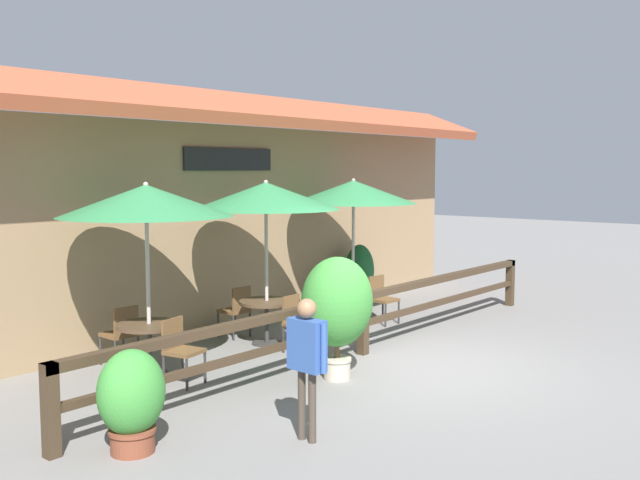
{
  "coord_description": "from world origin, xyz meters",
  "views": [
    {
      "loc": [
        -8.62,
        -5.32,
        2.82
      ],
      "look_at": [
        -0.39,
        1.58,
        1.76
      ],
      "focal_mm": 40.0,
      "sensor_mm": 36.0,
      "label": 1
    }
  ],
  "objects": [
    {
      "name": "chair_middle_streetside",
      "position": [
        -0.52,
        1.93,
        0.49
      ],
      "size": [
        0.45,
        0.45,
        0.87
      ],
      "rotation": [
        0.0,
        0.0,
        0.07
      ],
      "color": "brown",
      "rests_on": "ground"
    },
    {
      "name": "patio_umbrella_near",
      "position": [
        -2.76,
        2.66,
        2.4
      ],
      "size": [
        2.37,
        2.37,
        2.66
      ],
      "color": "#B7B2A8",
      "rests_on": "ground"
    },
    {
      "name": "potted_plant_entrance_palm",
      "position": [
        -4.54,
        0.55,
        0.55
      ],
      "size": [
        0.7,
        0.63,
        1.05
      ],
      "color": "brown",
      "rests_on": "ground"
    },
    {
      "name": "chair_near_wallside",
      "position": [
        -2.74,
        3.35,
        0.49
      ],
      "size": [
        0.43,
        0.43,
        0.87
      ],
      "rotation": [
        0.0,
        0.0,
        3.12
      ],
      "color": "brown",
      "rests_on": "ground"
    },
    {
      "name": "dining_table_middle",
      "position": [
        -0.47,
        2.63,
        0.57
      ],
      "size": [
        0.9,
        0.9,
        0.71
      ],
      "color": "#4C3826",
      "rests_on": "ground"
    },
    {
      "name": "potted_plant_small_flowering",
      "position": [
        3.25,
        3.55,
        0.67
      ],
      "size": [
        0.66,
        0.59,
        1.26
      ],
      "color": "brown",
      "rests_on": "ground"
    },
    {
      "name": "building_facade",
      "position": [
        -0.0,
        4.1,
        2.16
      ],
      "size": [
        14.28,
        1.49,
        4.23
      ],
      "color": "#997A56",
      "rests_on": "ground"
    },
    {
      "name": "patio_umbrella_far",
      "position": [
        2.01,
        2.77,
        2.4
      ],
      "size": [
        2.37,
        2.37,
        2.66
      ],
      "color": "#B7B2A8",
      "rests_on": "ground"
    },
    {
      "name": "patio_railing",
      "position": [
        0.0,
        1.05,
        0.7
      ],
      "size": [
        10.4,
        0.14,
        0.95
      ],
      "color": "#3D2D1E",
      "rests_on": "ground"
    },
    {
      "name": "chair_middle_wallside",
      "position": [
        -0.48,
        3.34,
        0.49
      ],
      "size": [
        0.43,
        0.43,
        0.87
      ],
      "rotation": [
        0.0,
        0.0,
        3.13
      ],
      "color": "brown",
      "rests_on": "ground"
    },
    {
      "name": "dining_table_near",
      "position": [
        -2.76,
        2.66,
        0.57
      ],
      "size": [
        0.9,
        0.9,
        0.71
      ],
      "color": "#4C3826",
      "rests_on": "ground"
    },
    {
      "name": "pedestrian",
      "position": [
        -3.19,
        -0.59,
        0.97
      ],
      "size": [
        0.2,
        0.53,
        1.51
      ],
      "rotation": [
        0.0,
        0.0,
        1.53
      ],
      "color": "#42382D",
      "rests_on": "ground"
    },
    {
      "name": "chair_far_streetside",
      "position": [
        2.0,
        2.1,
        0.49
      ],
      "size": [
        0.45,
        0.45,
        0.87
      ],
      "rotation": [
        0.0,
        0.0,
        -0.08
      ],
      "color": "brown",
      "rests_on": "ground"
    },
    {
      "name": "dining_table_far",
      "position": [
        2.01,
        2.77,
        0.57
      ],
      "size": [
        0.9,
        0.9,
        0.71
      ],
      "color": "#4C3826",
      "rests_on": "ground"
    },
    {
      "name": "ground_plane",
      "position": [
        0.0,
        0.0,
        0.0
      ],
      "size": [
        60.0,
        60.0,
        0.0
      ],
      "primitive_type": "plane",
      "color": "slate"
    },
    {
      "name": "chair_near_streetside",
      "position": [
        -2.77,
        1.98,
        0.49
      ],
      "size": [
        0.5,
        0.5,
        0.87
      ],
      "rotation": [
        0.0,
        0.0,
        0.21
      ],
      "color": "brown",
      "rests_on": "ground"
    },
    {
      "name": "patio_umbrella_middle",
      "position": [
        -0.47,
        2.63,
        2.4
      ],
      "size": [
        2.37,
        2.37,
        2.66
      ],
      "color": "#B7B2A8",
      "rests_on": "ground"
    },
    {
      "name": "potted_plant_broad_leaf",
      "position": [
        -1.27,
        0.55,
        1.02
      ],
      "size": [
        1.02,
        0.92,
        1.66
      ],
      "color": "#B7AD99",
      "rests_on": "ground"
    },
    {
      "name": "chair_far_wallside",
      "position": [
        2.05,
        3.44,
        0.49
      ],
      "size": [
        0.48,
        0.48,
        0.87
      ],
      "rotation": [
        0.0,
        0.0,
        3.0
      ],
      "color": "brown",
      "rests_on": "ground"
    }
  ]
}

